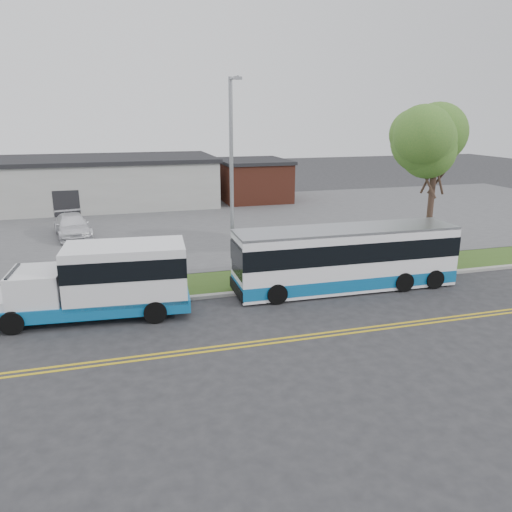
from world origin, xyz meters
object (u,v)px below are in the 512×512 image
object	(u,v)px
shuttle_bus	(107,279)
transit_bus	(345,258)
parked_car_b	(72,226)
streetlight_near	(232,176)
tree_east	(436,150)

from	to	relation	value
shuttle_bus	transit_bus	bearing A→B (deg)	6.48
shuttle_bus	parked_car_b	bearing A→B (deg)	103.44
streetlight_near	transit_bus	bearing A→B (deg)	-23.35
streetlight_near	parked_car_b	distance (m)	15.10
tree_east	parked_car_b	xyz separation A→B (m)	(-19.13, 11.67, -5.36)
transit_bus	parked_car_b	xyz separation A→B (m)	(-13.06, 14.07, -0.64)
streetlight_near	transit_bus	distance (m)	6.55
tree_east	transit_bus	size ratio (longest dim) A/B	0.78
tree_east	parked_car_b	bearing A→B (deg)	148.62
tree_east	transit_bus	bearing A→B (deg)	-158.44
parked_car_b	transit_bus	bearing A→B (deg)	-56.87
tree_east	transit_bus	xyz separation A→B (m)	(-6.07, -2.40, -4.72)
tree_east	shuttle_bus	xyz separation A→B (m)	(-16.84, -2.78, -4.62)
shuttle_bus	streetlight_near	bearing A→B (deg)	27.70
tree_east	shuttle_bus	distance (m)	17.68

